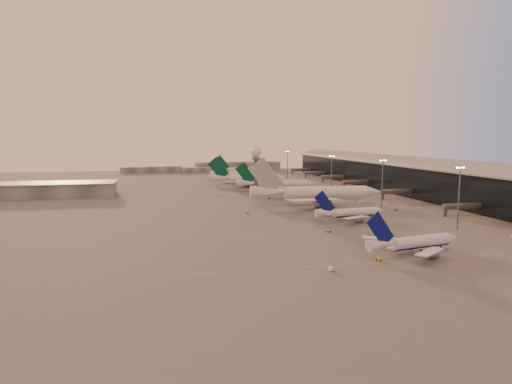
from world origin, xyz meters
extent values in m
plane|color=#5E5C5C|center=(0.00, 0.00, 0.00)|extent=(700.00, 700.00, 0.00)
cube|color=gold|center=(30.00, -35.00, 0.01)|extent=(180.00, 0.25, 0.02)
cube|color=gold|center=(30.00, 10.00, 0.01)|extent=(180.00, 0.25, 0.02)
cube|color=gold|center=(30.00, 55.00, 0.01)|extent=(180.00, 0.25, 0.02)
cube|color=gold|center=(30.00, 100.00, 0.01)|extent=(180.00, 0.25, 0.02)
cube|color=gold|center=(30.00, 150.00, 0.01)|extent=(180.00, 0.25, 0.02)
cube|color=black|center=(108.00, 110.00, 9.00)|extent=(36.00, 360.00, 18.00)
cylinder|color=slate|center=(108.00, 110.00, 18.00)|extent=(10.08, 360.00, 10.08)
cube|color=slate|center=(108.00, 110.00, 18.20)|extent=(40.00, 362.00, 0.80)
cylinder|color=#505257|center=(82.00, 28.00, 4.50)|extent=(22.00, 2.80, 2.80)
cube|color=#505257|center=(72.00, 28.00, 2.20)|extent=(1.20, 1.20, 4.40)
cylinder|color=#505257|center=(82.00, 86.00, 4.50)|extent=(22.00, 2.80, 2.80)
cube|color=#505257|center=(72.00, 86.00, 2.20)|extent=(1.20, 1.20, 4.40)
cylinder|color=#505257|center=(82.00, 142.00, 4.50)|extent=(22.00, 2.80, 2.80)
cube|color=#505257|center=(72.00, 142.00, 2.20)|extent=(1.20, 1.20, 4.40)
cylinder|color=#505257|center=(82.00, 184.00, 4.50)|extent=(22.00, 2.80, 2.80)
cube|color=#505257|center=(72.00, 184.00, 2.20)|extent=(1.20, 1.20, 4.40)
cylinder|color=#505257|center=(82.00, 226.00, 4.50)|extent=(22.00, 2.80, 2.80)
cube|color=#505257|center=(72.00, 226.00, 2.20)|extent=(1.20, 1.20, 4.40)
cylinder|color=#505257|center=(82.00, 266.00, 4.50)|extent=(22.00, 2.80, 2.80)
cube|color=#505257|center=(72.00, 266.00, 2.20)|extent=(1.20, 1.20, 4.40)
cube|color=slate|center=(-120.00, 140.00, 4.00)|extent=(80.00, 25.00, 8.00)
cube|color=slate|center=(-120.00, 140.00, 8.20)|extent=(82.00, 27.00, 0.60)
cylinder|color=#505257|center=(5.00, 120.00, 11.00)|extent=(2.60, 2.60, 22.00)
cylinder|color=#505257|center=(5.00, 120.00, 22.50)|extent=(5.20, 5.20, 1.20)
sphere|color=silver|center=(5.00, 120.00, 26.40)|extent=(6.40, 6.40, 6.40)
cylinder|color=#505257|center=(5.00, 120.00, 30.10)|extent=(0.16, 0.16, 2.00)
cylinder|color=#505257|center=(58.00, 0.00, 12.50)|extent=(0.56, 0.56, 25.00)
cube|color=#505257|center=(58.00, 0.00, 24.50)|extent=(3.60, 0.25, 0.25)
sphere|color=#FFEABF|center=(56.50, 0.00, 24.10)|extent=(0.56, 0.56, 0.56)
sphere|color=#FFEABF|center=(57.50, 0.00, 24.10)|extent=(0.56, 0.56, 0.56)
sphere|color=#FFEABF|center=(58.50, 0.00, 24.10)|extent=(0.56, 0.56, 0.56)
sphere|color=#FFEABF|center=(59.50, 0.00, 24.10)|extent=(0.56, 0.56, 0.56)
cylinder|color=#505257|center=(55.00, 55.00, 12.50)|extent=(0.56, 0.56, 25.00)
cube|color=#505257|center=(55.00, 55.00, 24.50)|extent=(3.60, 0.25, 0.25)
sphere|color=#FFEABF|center=(53.50, 55.00, 24.10)|extent=(0.56, 0.56, 0.56)
sphere|color=#FFEABF|center=(54.50, 55.00, 24.10)|extent=(0.56, 0.56, 0.56)
sphere|color=#FFEABF|center=(55.50, 55.00, 24.10)|extent=(0.56, 0.56, 0.56)
sphere|color=#FFEABF|center=(56.50, 55.00, 24.10)|extent=(0.56, 0.56, 0.56)
cylinder|color=#505257|center=(50.00, 110.00, 12.50)|extent=(0.56, 0.56, 25.00)
cube|color=#505257|center=(50.00, 110.00, 24.50)|extent=(3.60, 0.25, 0.25)
sphere|color=#FFEABF|center=(48.50, 110.00, 24.10)|extent=(0.56, 0.56, 0.56)
sphere|color=#FFEABF|center=(49.50, 110.00, 24.10)|extent=(0.56, 0.56, 0.56)
sphere|color=#FFEABF|center=(50.50, 110.00, 24.10)|extent=(0.56, 0.56, 0.56)
sphere|color=#FFEABF|center=(51.50, 110.00, 24.10)|extent=(0.56, 0.56, 0.56)
cylinder|color=#505257|center=(48.00, 200.00, 12.50)|extent=(0.56, 0.56, 25.00)
cube|color=#505257|center=(48.00, 200.00, 24.50)|extent=(3.60, 0.25, 0.25)
sphere|color=#FFEABF|center=(46.50, 200.00, 24.10)|extent=(0.56, 0.56, 0.56)
sphere|color=#FFEABF|center=(47.50, 200.00, 24.10)|extent=(0.56, 0.56, 0.56)
sphere|color=#FFEABF|center=(48.50, 200.00, 24.10)|extent=(0.56, 0.56, 0.56)
sphere|color=#FFEABF|center=(49.50, 200.00, 24.10)|extent=(0.56, 0.56, 0.56)
cube|color=slate|center=(-60.00, 320.00, 3.00)|extent=(60.00, 18.00, 6.00)
cube|color=slate|center=(30.00, 330.00, 4.50)|extent=(90.00, 20.00, 9.00)
cube|color=slate|center=(-10.00, 310.00, 2.50)|extent=(40.00, 15.00, 5.00)
cylinder|color=silver|center=(25.20, -27.55, 3.01)|extent=(21.94, 7.96, 3.68)
cylinder|color=#080E64|center=(25.20, -27.55, 2.18)|extent=(21.31, 6.86, 2.65)
cone|color=silver|center=(37.85, -24.96, 3.01)|extent=(4.84, 4.45, 3.68)
cone|color=silver|center=(10.15, -30.64, 3.47)|extent=(9.63, 5.43, 3.68)
cube|color=silver|center=(21.81, -37.50, 2.36)|extent=(14.38, 12.77, 1.16)
cylinder|color=gray|center=(23.97, -34.87, 0.68)|extent=(4.58, 3.19, 2.40)
cube|color=gray|center=(23.97, -34.87, 1.72)|extent=(0.33, 0.30, 1.47)
cube|color=silver|center=(18.17, -19.74, 2.36)|extent=(16.04, 7.90, 1.16)
cylinder|color=gray|center=(21.18, -21.31, 0.68)|extent=(4.58, 3.19, 2.40)
cube|color=gray|center=(21.18, -21.31, 1.72)|extent=(0.33, 0.30, 1.47)
cube|color=#080E64|center=(9.71, -30.73, 8.02)|extent=(9.97, 2.36, 10.98)
cube|color=silver|center=(11.02, -34.73, 3.56)|extent=(4.28, 3.80, 0.24)
cube|color=silver|center=(9.34, -26.53, 3.56)|extent=(4.45, 2.56, 0.24)
cylinder|color=black|center=(33.25, -25.90, 0.48)|extent=(0.48, 0.48, 0.97)
cylinder|color=black|center=(23.06, -25.81, 0.53)|extent=(1.14, 0.69, 1.07)
cylinder|color=black|center=(23.92, -29.99, 0.53)|extent=(1.14, 0.69, 1.07)
cylinder|color=silver|center=(29.43, 29.44, 2.87)|extent=(20.92, 5.82, 3.52)
cylinder|color=#080E64|center=(29.43, 29.44, 2.08)|extent=(20.40, 4.80, 2.53)
cone|color=silver|center=(41.68, 30.83, 2.87)|extent=(4.37, 3.94, 3.52)
cone|color=silver|center=(14.87, 27.79, 3.31)|extent=(9.00, 4.47, 3.52)
cube|color=silver|center=(25.37, 20.28, 2.25)|extent=(14.28, 11.31, 1.11)
cylinder|color=gray|center=(27.64, 22.59, 0.65)|extent=(4.23, 2.72, 2.29)
cube|color=gray|center=(27.64, 22.59, 1.64)|extent=(0.30, 0.26, 1.41)
cube|color=silver|center=(23.42, 37.47, 2.25)|extent=(15.17, 8.70, 1.11)
cylinder|color=gray|center=(26.15, 35.72, 0.65)|extent=(4.23, 2.72, 2.29)
cube|color=gray|center=(26.15, 35.72, 1.64)|extent=(0.30, 0.26, 1.41)
cube|color=#080E64|center=(14.43, 27.74, 7.66)|extent=(9.62, 1.41, 10.48)
cube|color=silver|center=(15.35, 23.82, 3.40)|extent=(4.18, 3.41, 0.23)
cube|color=silver|center=(14.44, 31.77, 3.40)|extent=(4.27, 2.75, 0.23)
cylinder|color=black|center=(37.23, 30.33, 0.46)|extent=(0.46, 0.46, 0.93)
cylinder|color=black|center=(27.54, 31.28, 0.51)|extent=(1.06, 0.57, 1.02)
cylinder|color=black|center=(28.00, 27.23, 0.51)|extent=(1.06, 0.57, 1.02)
cylinder|color=silver|center=(33.26, 76.05, 4.75)|extent=(44.21, 10.52, 6.84)
cylinder|color=silver|center=(33.26, 76.05, 3.21)|extent=(43.18, 8.54, 4.93)
cone|color=silver|center=(59.30, 73.84, 4.75)|extent=(9.02, 7.53, 6.84)
cone|color=silver|center=(2.29, 78.67, 5.60)|extent=(18.88, 8.37, 6.84)
cube|color=silver|center=(21.07, 58.81, 3.55)|extent=(31.76, 19.06, 2.03)
cylinder|color=gray|center=(26.71, 62.65, 0.77)|extent=(8.82, 5.15, 4.45)
cube|color=gray|center=(26.71, 62.65, 2.35)|extent=(0.35, 0.30, 2.74)
cube|color=silver|center=(24.15, 95.10, 3.55)|extent=(30.36, 23.17, 2.03)
cylinder|color=gray|center=(29.06, 90.36, 0.77)|extent=(8.82, 5.15, 4.45)
cube|color=gray|center=(29.06, 90.36, 2.35)|extent=(0.35, 0.30, 2.74)
cube|color=#9B9DA2|center=(1.37, 78.75, 13.69)|extent=(18.93, 1.99, 20.31)
cube|color=silver|center=(1.21, 70.26, 5.77)|extent=(9.05, 6.02, 0.28)
cube|color=silver|center=(2.64, 87.15, 5.77)|extent=(8.91, 7.08, 0.28)
cylinder|color=black|center=(49.84, 74.64, 0.55)|extent=(0.55, 0.55, 1.10)
cylinder|color=black|center=(29.94, 78.77, 0.61)|extent=(1.26, 0.65, 1.21)
cylinder|color=black|center=(29.53, 73.93, 0.61)|extent=(1.26, 0.65, 1.21)
cylinder|color=silver|center=(26.41, 139.38, 3.70)|extent=(32.81, 8.75, 5.23)
cylinder|color=silver|center=(26.41, 139.38, 2.52)|extent=(32.01, 7.22, 3.77)
cone|color=silver|center=(45.65, 137.26, 3.70)|extent=(6.81, 5.89, 5.23)
cone|color=silver|center=(3.53, 141.90, 4.35)|extent=(14.09, 6.69, 5.23)
cube|color=silver|center=(16.97, 126.70, 2.78)|extent=(23.90, 13.78, 1.55)
cylinder|color=gray|center=(21.27, 129.47, 0.63)|extent=(6.61, 4.07, 3.40)
cube|color=gray|center=(21.27, 129.47, 1.87)|extent=(0.29, 0.25, 2.09)
cube|color=silver|center=(19.96, 153.82, 2.78)|extent=(22.53, 17.77, 1.55)
cylinder|color=gray|center=(23.55, 150.18, 0.63)|extent=(6.61, 4.07, 3.40)
cube|color=gray|center=(23.55, 150.18, 1.87)|extent=(0.29, 0.25, 2.09)
cube|color=#073E2E|center=(2.85, 141.97, 10.60)|extent=(14.34, 1.89, 15.48)
cube|color=silver|center=(2.61, 135.69, 4.48)|extent=(6.70, 4.33, 0.23)
cube|color=silver|center=(3.99, 148.17, 4.48)|extent=(6.56, 5.34, 0.23)
cylinder|color=black|center=(38.66, 138.03, 0.45)|extent=(0.45, 0.45, 0.90)
cylinder|color=black|center=(24.02, 141.64, 0.50)|extent=(1.04, 0.56, 0.99)
cylinder|color=black|center=(23.59, 137.70, 0.50)|extent=(1.04, 0.56, 0.99)
cylinder|color=silver|center=(15.03, 175.29, 4.01)|extent=(35.64, 11.87, 5.68)
cylinder|color=silver|center=(15.03, 175.29, 2.74)|extent=(34.66, 10.19, 4.09)
cone|color=silver|center=(35.69, 171.54, 4.01)|extent=(7.72, 6.80, 5.68)
cone|color=silver|center=(-9.54, 179.75, 4.72)|extent=(15.53, 8.22, 5.68)
cube|color=silver|center=(3.86, 162.28, 3.02)|extent=(26.14, 13.41, 1.68)
cylinder|color=gray|center=(8.72, 164.95, 0.69)|extent=(7.36, 4.85, 3.69)
cube|color=gray|center=(8.72, 164.95, 2.03)|extent=(0.33, 0.29, 2.27)
cube|color=silver|center=(9.15, 191.40, 3.02)|extent=(23.72, 20.48, 1.68)
cylinder|color=gray|center=(12.76, 187.19, 0.69)|extent=(7.36, 4.85, 3.69)
cube|color=gray|center=(12.76, 187.19, 2.03)|extent=(0.33, 0.29, 2.27)
cube|color=#073E2E|center=(-10.27, 179.89, 11.50)|extent=(15.42, 3.13, 16.80)
cube|color=silver|center=(-11.00, 173.10, 4.86)|extent=(7.25, 4.30, 0.24)
cube|color=silver|center=(-8.57, 186.50, 4.86)|extent=(7.00, 6.09, 0.24)
cylinder|color=black|center=(28.19, 172.90, 0.49)|extent=(0.49, 0.49, 0.98)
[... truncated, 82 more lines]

